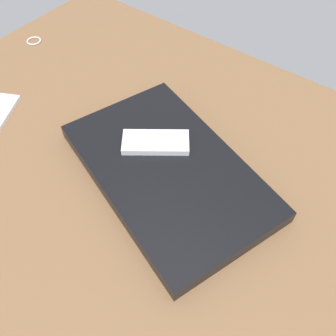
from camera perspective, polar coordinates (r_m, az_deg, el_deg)
The scene contains 4 objects.
desk_surface at distance 60.73cm, azimuth 2.13°, elevation -5.42°, with size 120.00×80.00×3.00cm, color brown.
laptop_closed at distance 61.03cm, azimuth 0.00°, elevation -0.41°, with size 35.74×21.81×2.59cm, color black.
cell_phone_on_laptop at distance 62.58cm, azimuth -1.91°, elevation 4.00°, with size 11.94×10.65×1.26cm.
key_ring at distance 95.97cm, azimuth -19.89°, elevation 17.87°, with size 3.32×3.32×0.36cm, color silver.
Camera 1 is at (-18.02, 27.46, 52.58)cm, focal length 39.72 mm.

